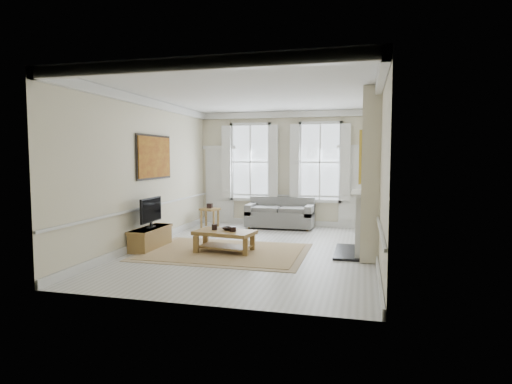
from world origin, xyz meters
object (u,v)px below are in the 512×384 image
(side_table, at_px, (210,212))
(sofa, at_px, (280,215))
(tv_stand, at_px, (151,238))
(coffee_table, at_px, (225,234))

(side_table, bearing_deg, sofa, 12.83)
(side_table, relative_size, tv_stand, 0.45)
(tv_stand, bearing_deg, sofa, 56.49)
(sofa, distance_m, side_table, 2.06)
(coffee_table, bearing_deg, sofa, 89.66)
(coffee_table, bearing_deg, tv_stand, -170.82)
(sofa, height_order, tv_stand, sofa)
(coffee_table, distance_m, tv_stand, 1.76)
(side_table, xyz_separation_m, tv_stand, (-0.30, -3.03, -0.22))
(coffee_table, bearing_deg, side_table, 124.53)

